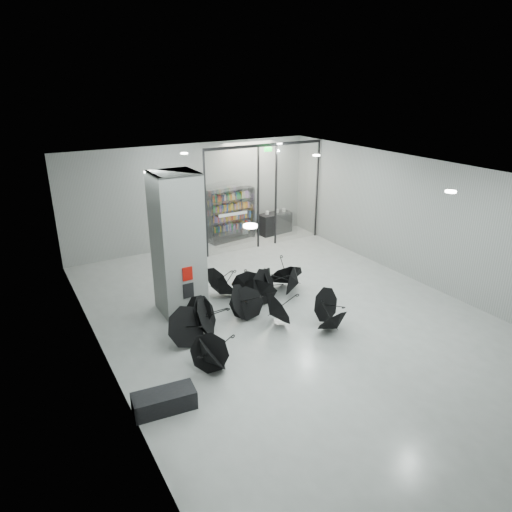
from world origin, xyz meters
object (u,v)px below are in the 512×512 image
column (178,244)px  shop_counter (275,223)px  bench (164,401)px  umbrella_cluster (248,306)px  bookshelf (231,215)px

column → shop_counter: (6.09, 4.64, -1.56)m
bench → shop_counter: bearing=53.2°
column → umbrella_cluster: column is taller
shop_counter → column: bearing=-150.2°
umbrella_cluster → bookshelf: bearing=66.9°
column → shop_counter: size_ratio=2.70×
column → umbrella_cluster: 2.60m
shop_counter → bookshelf: bearing=169.3°
bookshelf → shop_counter: 2.13m
bench → shop_counter: shop_counter is taller
bookshelf → shop_counter: size_ratio=1.45×
bookshelf → shop_counter: bearing=-11.7°
column → bookshelf: bearing=49.5°
shop_counter → umbrella_cluster: bearing=-135.3°
column → umbrella_cluster: (1.46, -1.34, -1.69)m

